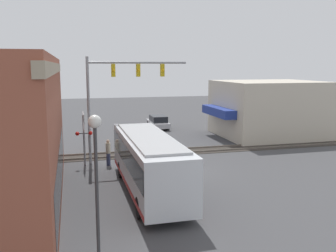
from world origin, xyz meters
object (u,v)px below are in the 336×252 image
object	(u,v)px
crossing_signal	(84,133)
pedestrian_at_crossing	(108,152)
parked_car_silver	(158,122)
city_bus	(149,161)
streetlamp	(97,180)
pedestrian_near_bus	(174,167)
parked_car_grey	(146,134)

from	to	relation	value
crossing_signal	pedestrian_at_crossing	size ratio (longest dim) A/B	2.05
parked_car_silver	pedestrian_at_crossing	xyz separation A→B (m)	(-14.64, 7.02, 0.28)
city_bus	streetlamp	world-z (taller)	streetlamp
streetlamp	pedestrian_at_crossing	size ratio (longest dim) A/B	2.91
crossing_signal	pedestrian_near_bus	bearing A→B (deg)	-136.88
parked_car_grey	pedestrian_at_crossing	xyz separation A→B (m)	(-7.76, 4.22, 0.28)
city_bus	pedestrian_at_crossing	bearing A→B (deg)	14.63
city_bus	parked_car_grey	bearing A→B (deg)	-10.55
crossing_signal	streetlamp	bearing A→B (deg)	179.67
city_bus	streetlamp	xyz separation A→B (m)	(-7.47, 3.31, 1.44)
parked_car_grey	parked_car_silver	distance (m)	7.42
streetlamp	parked_car_grey	size ratio (longest dim) A/B	1.14
pedestrian_near_bus	streetlamp	bearing A→B (deg)	149.53
parked_car_grey	city_bus	bearing A→B (deg)	169.45
streetlamp	pedestrian_near_bus	bearing A→B (deg)	-30.47
crossing_signal	streetlamp	distance (m)	14.17
city_bus	crossing_signal	size ratio (longest dim) A/B	2.78
parked_car_silver	city_bus	bearing A→B (deg)	165.47
pedestrian_near_bus	city_bus	bearing A→B (deg)	124.61
city_bus	parked_car_grey	xyz separation A→B (m)	(13.97, -2.60, -1.09)
city_bus	streetlamp	size ratio (longest dim) A/B	1.97
city_bus	pedestrian_near_bus	bearing A→B (deg)	-55.39
pedestrian_near_bus	pedestrian_at_crossing	bearing A→B (deg)	34.93
streetlamp	parked_car_silver	world-z (taller)	streetlamp
city_bus	pedestrian_near_bus	world-z (taller)	city_bus
pedestrian_at_crossing	pedestrian_near_bus	bearing A→B (deg)	-145.07
city_bus	pedestrian_at_crossing	xyz separation A→B (m)	(6.20, 1.62, -0.81)
crossing_signal	pedestrian_at_crossing	distance (m)	2.15
city_bus	parked_car_silver	xyz separation A→B (m)	(20.84, -5.40, -1.09)
crossing_signal	pedestrian_near_bus	distance (m)	7.53
parked_car_silver	crossing_signal	bearing A→B (deg)	148.66
crossing_signal	parked_car_silver	xyz separation A→B (m)	(14.17, -8.63, -1.62)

